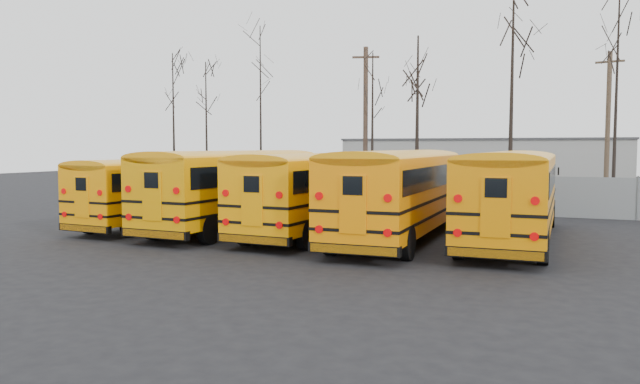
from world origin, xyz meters
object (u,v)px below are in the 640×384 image
at_px(bus_a, 168,186).
at_px(bus_e, 512,189).
at_px(utility_pole_left, 365,122).
at_px(bus_b, 237,183).
at_px(bus_d, 399,187).
at_px(bus_c, 321,186).
at_px(utility_pole_right, 608,127).

relative_size(bus_a, bus_e, 0.90).
distance_m(bus_a, utility_pole_left, 17.23).
relative_size(bus_b, bus_d, 0.99).
distance_m(bus_b, bus_c, 3.74).
xyz_separation_m(bus_a, bus_d, (10.53, -0.26, 0.22)).
relative_size(bus_b, bus_c, 1.03).
height_order(bus_b, utility_pole_right, utility_pole_right).
bearing_deg(bus_d, bus_b, 175.77).
distance_m(bus_d, bus_e, 3.97).
xyz_separation_m(bus_a, bus_b, (3.48, 0.07, 0.21)).
xyz_separation_m(bus_b, utility_pole_left, (-0.04, 16.48, 3.14)).
xyz_separation_m(bus_a, utility_pole_right, (17.94, 18.37, 2.89)).
bearing_deg(bus_c, bus_e, 5.40).
xyz_separation_m(bus_e, utility_pole_right, (3.53, 17.77, 2.68)).
bearing_deg(bus_d, bus_e, 10.90).
height_order(bus_c, utility_pole_left, utility_pole_left).
bearing_deg(bus_d, bus_c, 170.28).
xyz_separation_m(bus_b, bus_d, (7.06, -0.33, 0.02)).
relative_size(bus_a, bus_b, 0.90).
bearing_deg(bus_a, utility_pole_left, 81.85).
bearing_deg(bus_c, bus_d, -5.79).
relative_size(bus_b, utility_pole_left, 1.22).
bearing_deg(utility_pole_left, bus_b, -107.82).
xyz_separation_m(bus_b, utility_pole_right, (14.47, 18.30, 2.68)).
height_order(bus_c, bus_d, bus_d).
bearing_deg(bus_c, bus_a, -175.95).
height_order(bus_a, utility_pole_left, utility_pole_left).
bearing_deg(utility_pole_left, bus_d, -85.07).
xyz_separation_m(bus_c, bus_e, (7.19, 0.38, 0.05)).
height_order(bus_a, bus_c, bus_c).
xyz_separation_m(bus_c, utility_pole_right, (10.73, 18.16, 2.73)).
bearing_deg(utility_pole_right, bus_a, -121.61).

